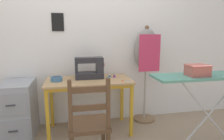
% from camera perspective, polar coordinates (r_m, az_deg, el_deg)
% --- Properties ---
extents(wall_back, '(10.00, 0.06, 2.55)m').
position_cam_1_polar(wall_back, '(2.87, -7.50, 9.96)').
color(wall_back, silver).
rests_on(wall_back, ground_plane).
extents(sewing_table, '(1.09, 0.57, 0.71)m').
position_cam_1_polar(sewing_table, '(2.60, -6.57, -4.71)').
color(sewing_table, tan).
rests_on(sewing_table, ground_plane).
extents(sewing_machine, '(0.38, 0.19, 0.30)m').
position_cam_1_polar(sewing_machine, '(2.64, -6.09, 0.44)').
color(sewing_machine, '#28282D').
rests_on(sewing_machine, sewing_table).
extents(fabric_bowl, '(0.14, 0.14, 0.05)m').
position_cam_1_polar(fabric_bowl, '(2.58, -15.56, -2.47)').
color(fabric_bowl, teal).
rests_on(fabric_bowl, sewing_table).
extents(scissors, '(0.12, 0.08, 0.01)m').
position_cam_1_polar(scissors, '(2.50, 3.68, -3.10)').
color(scissors, silver).
rests_on(scissors, sewing_table).
extents(thread_spool_near_machine, '(0.04, 0.04, 0.04)m').
position_cam_1_polar(thread_spool_near_machine, '(2.58, -1.20, -2.32)').
color(thread_spool_near_machine, '#2875C1').
rests_on(thread_spool_near_machine, sewing_table).
extents(thread_spool_mid_table, '(0.04, 0.04, 0.03)m').
position_cam_1_polar(thread_spool_mid_table, '(2.70, -0.64, -1.75)').
color(thread_spool_mid_table, '#2875C1').
rests_on(thread_spool_mid_table, sewing_table).
extents(thread_spool_far_edge, '(0.04, 0.04, 0.04)m').
position_cam_1_polar(thread_spool_far_edge, '(2.68, 0.70, -1.79)').
color(thread_spool_far_edge, purple).
rests_on(thread_spool_far_edge, sewing_table).
extents(wooden_chair, '(0.40, 0.38, 0.91)m').
position_cam_1_polar(wooden_chair, '(2.05, -6.61, -15.13)').
color(wooden_chair, '#513823').
rests_on(wooden_chair, ground_plane).
extents(filing_cabinet, '(0.40, 0.55, 0.71)m').
position_cam_1_polar(filing_cabinet, '(2.82, -25.28, -10.20)').
color(filing_cabinet, '#93999E').
rests_on(filing_cabinet, ground_plane).
extents(dress_form, '(0.36, 0.32, 1.41)m').
position_cam_1_polar(dress_form, '(2.91, 9.73, 4.46)').
color(dress_form, '#846647').
rests_on(dress_form, ground_plane).
extents(ironing_board, '(1.25, 0.34, 0.89)m').
position_cam_1_polar(ironing_board, '(2.32, 26.59, -2.31)').
color(ironing_board, '#518E7A').
rests_on(ironing_board, ground_plane).
extents(storage_box, '(0.21, 0.17, 0.11)m').
position_cam_1_polar(storage_box, '(2.16, 23.23, -0.08)').
color(storage_box, '#AD564C').
rests_on(storage_box, ironing_board).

